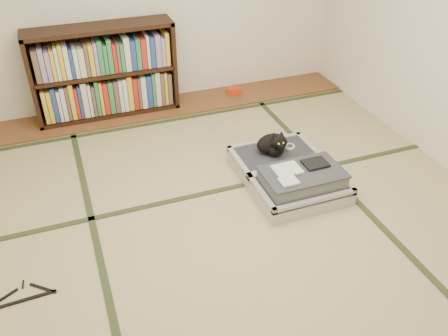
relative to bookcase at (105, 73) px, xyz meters
name	(u,v)px	position (x,y,z in m)	size (l,w,h in m)	color
floor	(234,221)	(0.58, -2.07, -0.45)	(4.50, 4.50, 0.00)	tan
wood_strip	(166,107)	(0.58, -0.07, -0.44)	(4.00, 0.50, 0.02)	brown
red_item	(234,91)	(1.38, -0.04, -0.40)	(0.15, 0.09, 0.07)	red
room_shell	(237,28)	(0.58, -2.07, 1.01)	(4.50, 4.50, 4.50)	white
tatami_borders	(212,185)	(0.58, -1.57, -0.45)	(4.00, 4.50, 0.01)	#2D381E
bookcase	(105,73)	(0.00, 0.00, 0.00)	(1.42, 0.32, 0.92)	black
suitcase	(290,175)	(1.18, -1.79, -0.35)	(0.71, 0.95, 0.28)	#ACACB1
cat	(273,144)	(1.17, -1.50, -0.22)	(0.32, 0.32, 0.26)	black
cable_coil	(290,146)	(1.35, -1.46, -0.30)	(0.10, 0.10, 0.02)	white
hanger	(23,296)	(-0.91, -2.28, -0.44)	(0.41, 0.19, 0.01)	black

